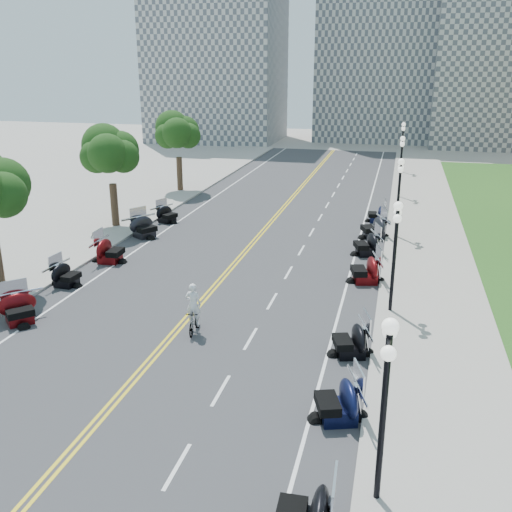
# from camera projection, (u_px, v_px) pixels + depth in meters

# --- Properties ---
(ground) EXTENTS (160.00, 160.00, 0.00)m
(ground) POSITION_uv_depth(u_px,v_px,m) (177.00, 330.00, 23.84)
(ground) COLOR gray
(road) EXTENTS (16.00, 90.00, 0.01)m
(road) POSITION_uv_depth(u_px,v_px,m) (241.00, 256.00, 33.03)
(road) COLOR #333335
(road) RESTS_ON ground
(centerline_yellow_a) EXTENTS (0.12, 90.00, 0.00)m
(centerline_yellow_a) POSITION_uv_depth(u_px,v_px,m) (239.00, 256.00, 33.06)
(centerline_yellow_a) COLOR yellow
(centerline_yellow_a) RESTS_ON road
(centerline_yellow_b) EXTENTS (0.12, 90.00, 0.00)m
(centerline_yellow_b) POSITION_uv_depth(u_px,v_px,m) (243.00, 256.00, 33.00)
(centerline_yellow_b) COLOR yellow
(centerline_yellow_b) RESTS_ON road
(edge_line_north) EXTENTS (0.12, 90.00, 0.00)m
(edge_line_north) POSITION_uv_depth(u_px,v_px,m) (352.00, 265.00, 31.54)
(edge_line_north) COLOR white
(edge_line_north) RESTS_ON road
(edge_line_south) EXTENTS (0.12, 90.00, 0.00)m
(edge_line_south) POSITION_uv_depth(u_px,v_px,m) (139.00, 248.00, 34.52)
(edge_line_south) COLOR white
(edge_line_south) RESTS_ON road
(lane_dash_4) EXTENTS (0.12, 2.00, 0.00)m
(lane_dash_4) POSITION_uv_depth(u_px,v_px,m) (177.00, 466.00, 15.74)
(lane_dash_4) COLOR white
(lane_dash_4) RESTS_ON road
(lane_dash_5) EXTENTS (0.12, 2.00, 0.00)m
(lane_dash_5) POSITION_uv_depth(u_px,v_px,m) (221.00, 390.00, 19.42)
(lane_dash_5) COLOR white
(lane_dash_5) RESTS_ON road
(lane_dash_6) EXTENTS (0.12, 2.00, 0.00)m
(lane_dash_6) POSITION_uv_depth(u_px,v_px,m) (251.00, 339.00, 23.09)
(lane_dash_6) COLOR white
(lane_dash_6) RESTS_ON road
(lane_dash_7) EXTENTS (0.12, 2.00, 0.00)m
(lane_dash_7) POSITION_uv_depth(u_px,v_px,m) (272.00, 301.00, 26.77)
(lane_dash_7) COLOR white
(lane_dash_7) RESTS_ON road
(lane_dash_8) EXTENTS (0.12, 2.00, 0.00)m
(lane_dash_8) POSITION_uv_depth(u_px,v_px,m) (288.00, 273.00, 30.45)
(lane_dash_8) COLOR white
(lane_dash_8) RESTS_ON road
(lane_dash_9) EXTENTS (0.12, 2.00, 0.00)m
(lane_dash_9) POSITION_uv_depth(u_px,v_px,m) (301.00, 250.00, 34.13)
(lane_dash_9) COLOR white
(lane_dash_9) RESTS_ON road
(lane_dash_10) EXTENTS (0.12, 2.00, 0.00)m
(lane_dash_10) POSITION_uv_depth(u_px,v_px,m) (312.00, 232.00, 37.80)
(lane_dash_10) COLOR white
(lane_dash_10) RESTS_ON road
(lane_dash_11) EXTENTS (0.12, 2.00, 0.00)m
(lane_dash_11) POSITION_uv_depth(u_px,v_px,m) (320.00, 217.00, 41.48)
(lane_dash_11) COLOR white
(lane_dash_11) RESTS_ON road
(lane_dash_12) EXTENTS (0.12, 2.00, 0.00)m
(lane_dash_12) POSITION_uv_depth(u_px,v_px,m) (327.00, 205.00, 45.16)
(lane_dash_12) COLOR white
(lane_dash_12) RESTS_ON road
(lane_dash_13) EXTENTS (0.12, 2.00, 0.00)m
(lane_dash_13) POSITION_uv_depth(u_px,v_px,m) (333.00, 194.00, 48.83)
(lane_dash_13) COLOR white
(lane_dash_13) RESTS_ON road
(lane_dash_14) EXTENTS (0.12, 2.00, 0.00)m
(lane_dash_14) POSITION_uv_depth(u_px,v_px,m) (339.00, 185.00, 52.51)
(lane_dash_14) COLOR white
(lane_dash_14) RESTS_ON road
(lane_dash_15) EXTENTS (0.12, 2.00, 0.00)m
(lane_dash_15) POSITION_uv_depth(u_px,v_px,m) (343.00, 178.00, 56.19)
(lane_dash_15) COLOR white
(lane_dash_15) RESTS_ON road
(lane_dash_16) EXTENTS (0.12, 2.00, 0.00)m
(lane_dash_16) POSITION_uv_depth(u_px,v_px,m) (347.00, 171.00, 59.86)
(lane_dash_16) COLOR white
(lane_dash_16) RESTS_ON road
(lane_dash_17) EXTENTS (0.12, 2.00, 0.00)m
(lane_dash_17) POSITION_uv_depth(u_px,v_px,m) (351.00, 165.00, 63.54)
(lane_dash_17) COLOR white
(lane_dash_17) RESTS_ON road
(lane_dash_18) EXTENTS (0.12, 2.00, 0.00)m
(lane_dash_18) POSITION_uv_depth(u_px,v_px,m) (354.00, 159.00, 67.22)
(lane_dash_18) COLOR white
(lane_dash_18) RESTS_ON road
(lane_dash_19) EXTENTS (0.12, 2.00, 0.00)m
(lane_dash_19) POSITION_uv_depth(u_px,v_px,m) (356.00, 154.00, 70.90)
(lane_dash_19) COLOR white
(lane_dash_19) RESTS_ON road
(sidewalk_north) EXTENTS (5.00, 90.00, 0.15)m
(sidewalk_north) POSITION_uv_depth(u_px,v_px,m) (429.00, 270.00, 30.57)
(sidewalk_north) COLOR #9E9991
(sidewalk_north) RESTS_ON ground
(sidewalk_south) EXTENTS (5.00, 90.00, 0.15)m
(sidewalk_south) POSITION_uv_depth(u_px,v_px,m) (79.00, 242.00, 35.45)
(sidewalk_south) COLOR #9E9991
(sidewalk_south) RESTS_ON ground
(distant_block_a) EXTENTS (18.00, 14.00, 26.00)m
(distant_block_a) POSITION_uv_depth(u_px,v_px,m) (217.00, 47.00, 80.88)
(distant_block_a) COLOR gray
(distant_block_a) RESTS_ON ground
(distant_block_b) EXTENTS (16.00, 12.00, 30.00)m
(distant_block_b) POSITION_uv_depth(u_px,v_px,m) (377.00, 32.00, 80.65)
(distant_block_b) COLOR gray
(distant_block_b) RESTS_ON ground
(street_lamp_1) EXTENTS (0.50, 1.20, 4.90)m
(street_lamp_1) POSITION_uv_depth(u_px,v_px,m) (383.00, 413.00, 13.66)
(street_lamp_1) COLOR black
(street_lamp_1) RESTS_ON sidewalk_north
(street_lamp_2) EXTENTS (0.50, 1.20, 4.90)m
(street_lamp_2) POSITION_uv_depth(u_px,v_px,m) (394.00, 258.00, 24.69)
(street_lamp_2) COLOR black
(street_lamp_2) RESTS_ON sidewalk_north
(street_lamp_3) EXTENTS (0.50, 1.20, 4.90)m
(street_lamp_3) POSITION_uv_depth(u_px,v_px,m) (398.00, 198.00, 35.73)
(street_lamp_3) COLOR black
(street_lamp_3) RESTS_ON sidewalk_north
(street_lamp_4) EXTENTS (0.50, 1.20, 4.90)m
(street_lamp_4) POSITION_uv_depth(u_px,v_px,m) (400.00, 167.00, 46.76)
(street_lamp_4) COLOR black
(street_lamp_4) RESTS_ON sidewalk_north
(street_lamp_5) EXTENTS (0.50, 1.20, 4.90)m
(street_lamp_5) POSITION_uv_depth(u_px,v_px,m) (402.00, 148.00, 57.79)
(street_lamp_5) COLOR black
(street_lamp_5) RESTS_ON sidewalk_north
(tree_3) EXTENTS (4.80, 4.80, 9.20)m
(tree_3) POSITION_uv_depth(u_px,v_px,m) (111.00, 158.00, 37.52)
(tree_3) COLOR #235619
(tree_3) RESTS_ON sidewalk_south
(tree_4) EXTENTS (4.80, 4.80, 9.20)m
(tree_4) POSITION_uv_depth(u_px,v_px,m) (178.00, 137.00, 48.55)
(tree_4) COLOR #235619
(tree_4) RESTS_ON sidewalk_south
(motorcycle_n_4) EXTENTS (2.67, 2.67, 1.47)m
(motorcycle_n_4) POSITION_uv_depth(u_px,v_px,m) (338.00, 399.00, 17.61)
(motorcycle_n_4) COLOR black
(motorcycle_n_4) RESTS_ON road
(motorcycle_n_5) EXTENTS (2.50, 2.50, 1.39)m
(motorcycle_n_5) POSITION_uv_depth(u_px,v_px,m) (351.00, 339.00, 21.58)
(motorcycle_n_5) COLOR black
(motorcycle_n_5) RESTS_ON road
(motorcycle_n_7) EXTENTS (2.66, 2.66, 1.52)m
(motorcycle_n_7) POSITION_uv_depth(u_px,v_px,m) (366.00, 268.00, 28.88)
(motorcycle_n_7) COLOR #590A0C
(motorcycle_n_7) RESTS_ON road
(motorcycle_n_8) EXTENTS (2.71, 2.71, 1.48)m
(motorcycle_n_8) POSITION_uv_depth(u_px,v_px,m) (367.00, 243.00, 33.06)
(motorcycle_n_8) COLOR black
(motorcycle_n_8) RESTS_ON road
(motorcycle_n_9) EXTENTS (2.90, 2.90, 1.57)m
(motorcycle_n_9) POSITION_uv_depth(u_px,v_px,m) (374.00, 226.00, 36.27)
(motorcycle_n_9) COLOR black
(motorcycle_n_9) RESTS_ON road
(motorcycle_n_10) EXTENTS (2.09, 2.09, 1.31)m
(motorcycle_n_10) POSITION_uv_depth(u_px,v_px,m) (377.00, 213.00, 40.14)
(motorcycle_n_10) COLOR black
(motorcycle_n_10) RESTS_ON road
(motorcycle_s_5) EXTENTS (2.89, 2.89, 1.43)m
(motorcycle_s_5) POSITION_uv_depth(u_px,v_px,m) (18.00, 307.00, 24.33)
(motorcycle_s_5) COLOR #590A0C
(motorcycle_s_5) RESTS_ON road
(motorcycle_s_6) EXTENTS (1.99, 1.99, 1.30)m
(motorcycle_s_6) POSITION_uv_depth(u_px,v_px,m) (66.00, 274.00, 28.45)
(motorcycle_s_6) COLOR black
(motorcycle_s_6) RESTS_ON road
(motorcycle_s_7) EXTENTS (2.26, 2.26, 1.51)m
(motorcycle_s_7) POSITION_uv_depth(u_px,v_px,m) (109.00, 249.00, 31.85)
(motorcycle_s_7) COLOR #590A0C
(motorcycle_s_7) RESTS_ON road
(motorcycle_s_8) EXTENTS (3.00, 3.00, 1.52)m
(motorcycle_s_8) POSITION_uv_depth(u_px,v_px,m) (144.00, 226.00, 36.51)
(motorcycle_s_8) COLOR black
(motorcycle_s_8) RESTS_ON road
(motorcycle_s_9) EXTENTS (2.45, 2.45, 1.30)m
(motorcycle_s_9) POSITION_uv_depth(u_px,v_px,m) (167.00, 213.00, 40.03)
(motorcycle_s_9) COLOR black
(motorcycle_s_9) RESTS_ON road
(bicycle) EXTENTS (0.71, 1.76, 1.03)m
(bicycle) POSITION_uv_depth(u_px,v_px,m) (194.00, 321.00, 23.52)
(bicycle) COLOR #A51414
(bicycle) RESTS_ON road
(cyclist_rider) EXTENTS (0.66, 0.43, 1.82)m
(cyclist_rider) POSITION_uv_depth(u_px,v_px,m) (193.00, 289.00, 23.07)
(cyclist_rider) COLOR white
(cyclist_rider) RESTS_ON bicycle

